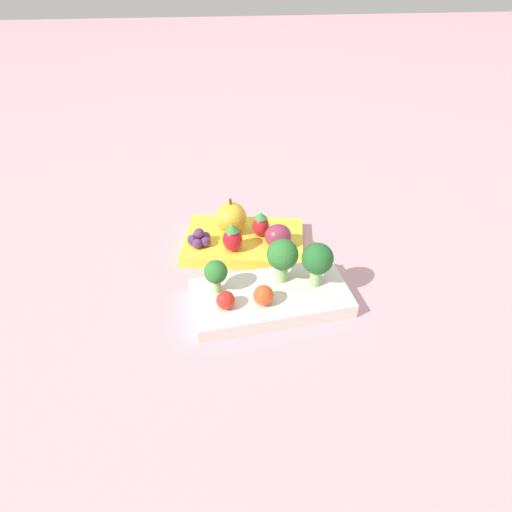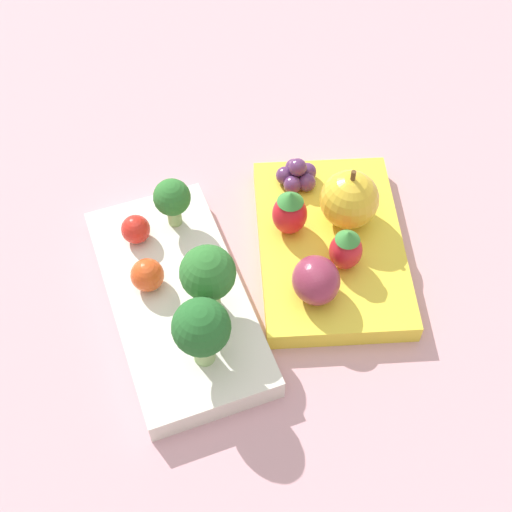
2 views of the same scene
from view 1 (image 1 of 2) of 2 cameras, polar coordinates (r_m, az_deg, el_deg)
ground_plane at (r=0.66m, az=0.18°, el=-2.35°), size 4.00×4.00×0.00m
bento_box_savoury at (r=0.61m, az=1.78°, el=-5.27°), size 0.22×0.13×0.02m
bento_box_fruit at (r=0.71m, az=-1.52°, el=1.79°), size 0.20×0.15×0.02m
broccoli_floret_0 at (r=0.59m, az=3.34°, el=0.00°), size 0.04×0.04×0.06m
broccoli_floret_1 at (r=0.58m, az=-5.04°, el=-2.12°), size 0.03×0.03×0.05m
broccoli_floret_2 at (r=0.59m, az=7.69°, el=-0.50°), size 0.04×0.04×0.06m
cherry_tomato_0 at (r=0.57m, az=1.07°, el=-4.92°), size 0.03×0.03×0.03m
cherry_tomato_1 at (r=0.57m, az=-3.83°, el=-5.53°), size 0.02×0.02×0.02m
apple at (r=0.70m, az=-3.15°, el=4.81°), size 0.05×0.05×0.06m
strawberry_0 at (r=0.66m, az=-2.96°, el=2.26°), size 0.03×0.03×0.04m
strawberry_1 at (r=0.70m, az=0.58°, el=3.94°), size 0.03×0.03×0.04m
plum at (r=0.67m, az=2.78°, el=2.51°), size 0.04×0.04×0.04m
grape_cluster at (r=0.69m, az=-7.07°, el=2.19°), size 0.04×0.04×0.03m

